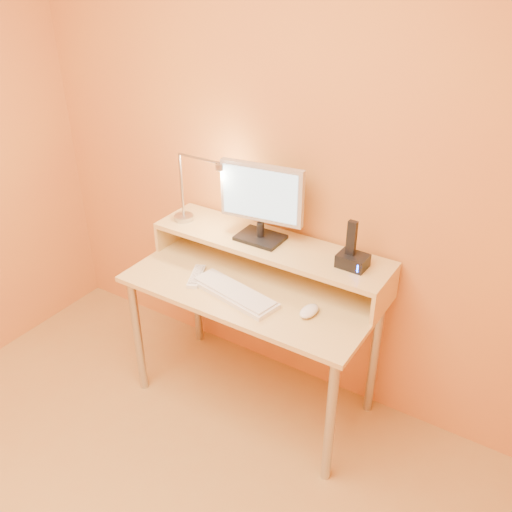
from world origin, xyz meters
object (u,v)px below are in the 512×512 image
Objects in this scene: lamp_base at (184,218)px; remote_control at (196,276)px; keyboard at (234,293)px; mouse at (309,311)px; monitor_panel at (262,193)px; phone_dock at (353,261)px.

lamp_base reaches higher than remote_control.
mouse is (0.36, 0.05, 0.01)m from keyboard.
monitor_panel is 4.07× the size of lamp_base.
keyboard reaches higher than remote_control.
lamp_base is 0.23× the size of keyboard.
mouse is at bearing -110.52° from phone_dock.
phone_dock is 0.29× the size of keyboard.
remote_control is at bearing -175.12° from keyboard.
keyboard is at bearing -91.94° from monitor_panel.
phone_dock is 0.56m from keyboard.
keyboard is (-0.45, -0.27, -0.18)m from phone_dock.
monitor_panel is at bearing 107.04° from keyboard.
lamp_base is at bearing 177.40° from monitor_panel.
monitor_panel is 2.12× the size of remote_control.
keyboard is (0.47, -0.24, -0.16)m from lamp_base.
lamp_base is at bearing 113.32° from remote_control.
remote_control is (-0.69, -0.25, -0.18)m from phone_dock.
remote_control is at bearing -136.99° from monitor_panel.
mouse is (0.83, -0.19, -0.15)m from lamp_base.
lamp_base is (-0.44, -0.04, -0.23)m from monitor_panel.
monitor_panel is at bearing -179.53° from phone_dock.
remote_control is at bearing -172.57° from mouse.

